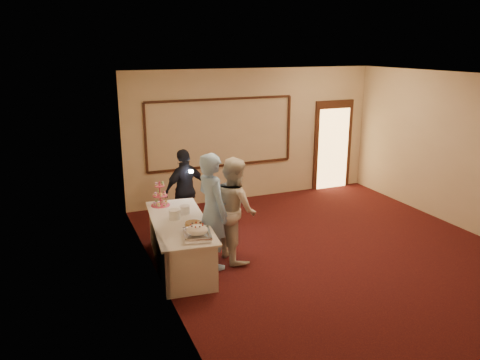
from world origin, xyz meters
name	(u,v)px	position (x,y,z in m)	size (l,w,h in m)	color
floor	(335,254)	(0.00, 0.00, 0.00)	(7.00, 7.00, 0.00)	black
room_walls	(342,139)	(0.00, 0.00, 2.03)	(6.04, 7.04, 3.02)	beige
wall_molding	(221,133)	(-0.80, 3.47, 1.60)	(3.45, 0.04, 1.55)	#351B0F
doorway	(333,146)	(2.15, 3.45, 1.08)	(1.05, 0.07, 2.20)	#351B0F
buffet_table	(180,243)	(-2.57, 0.63, 0.39)	(1.09, 2.29, 0.77)	silver
pavlova_tray	(197,232)	(-2.51, -0.12, 0.86)	(0.48, 0.60, 0.20)	silver
cupcake_stand	(160,196)	(-2.68, 1.49, 0.94)	(0.33, 0.33, 0.49)	#C03B5C
plate_stack_a	(175,214)	(-2.62, 0.73, 0.85)	(0.19, 0.19, 0.16)	white
plate_stack_b	(185,210)	(-2.39, 0.91, 0.84)	(0.17, 0.17, 0.14)	white
tart	(193,224)	(-2.42, 0.33, 0.80)	(0.30, 0.30, 0.06)	white
man	(212,211)	(-2.08, 0.41, 0.95)	(0.69, 0.45, 1.89)	#8AB7EA
woman	(234,209)	(-1.65, 0.54, 0.88)	(0.85, 0.66, 1.75)	beige
guest	(185,190)	(-2.04, 2.11, 0.80)	(0.94, 0.39, 1.60)	black
camera_flash	(191,171)	(-1.99, 1.87, 1.23)	(0.07, 0.04, 0.05)	white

